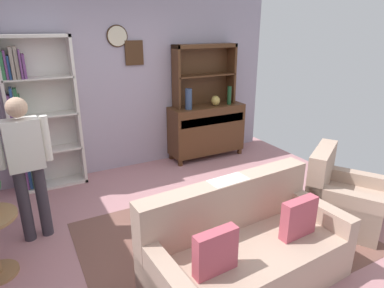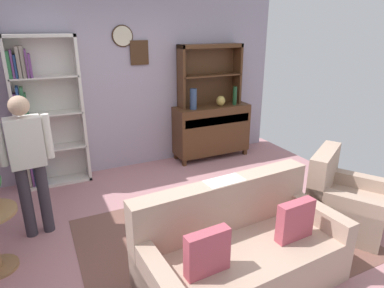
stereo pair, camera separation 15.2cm
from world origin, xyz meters
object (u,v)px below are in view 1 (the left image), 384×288
Objects in this scene: sideboard at (206,129)px; couch_floral at (245,251)px; bottle_wine at (229,95)px; person_reading at (26,160)px; sideboard_hutch at (204,66)px; armchair_floral at (341,200)px; coffee_table at (200,207)px; bookshelf at (37,117)px; book_stack at (207,200)px; vase_round at (216,101)px; vase_tall at (189,99)px.

couch_floral is at bearing -114.09° from sideboard.
sideboard reaches higher than couch_floral.
bottle_wine is 0.20× the size of person_reading.
sideboard_hutch reaches higher than armchair_floral.
bookshelf is at bearing 122.82° from coffee_table.
coffee_table is (1.36, -2.10, -0.68)m from bookshelf.
coffee_table is 0.12m from book_stack.
bookshelf is 2.76m from vase_round.
couch_floral is 8.70× the size of book_stack.
vase_round is at bearing 54.40° from coffee_table.
bookshelf is 12.35× the size of vase_round.
bookshelf is 4.01m from armchair_floral.
sideboard_hutch is at bearing 24.65° from person_reading.
vase_round is at bearing 20.79° from person_reading.
bottle_wine is at bearing 88.17° from armchair_floral.
bookshelf is at bearing 178.15° from sideboard.
sideboard is 1.63× the size of coffee_table.
vase_round is at bearing 63.19° from couch_floral.
bottle_wine is at bearing 58.82° from couch_floral.
vase_round is (2.75, -0.15, -0.02)m from bookshelf.
book_stack is at bearing -120.42° from sideboard.
sideboard_hutch is at bearing 126.48° from vase_round.
sideboard is at bearing 152.83° from vase_round.
vase_round is at bearing 94.17° from armchair_floral.
armchair_floral is (2.93, -2.64, -0.74)m from bookshelf.
sideboard_hutch is 0.65m from bottle_wine.
person_reading is (-1.59, 1.61, 0.59)m from couch_floral.
bottle_wine is at bearing 50.92° from book_stack.
vase_tall is at bearing -154.11° from sideboard_hutch.
vase_round is 0.80× the size of book_stack.
vase_tall is 2.25m from coffee_table.
bookshelf is 2.24m from vase_tall.
armchair_floral is (1.57, 0.25, -0.02)m from couch_floral.
armchair_floral is at bearing -83.34° from sideboard_hutch.
vase_tall reaches higher than book_stack.
bottle_wine is 3.42m from person_reading.
vase_tall is at bearing 179.34° from bottle_wine.
sideboard is 0.83× the size of person_reading.
person_reading is 7.35× the size of book_stack.
sideboard is 6.13× the size of book_stack.
vase_tall is 0.18× the size of couch_floral.
couch_floral is 1.59m from armchair_floral.
person_reading is 1.95× the size of coffee_table.
sideboard is 0.70× the size of couch_floral.
book_stack is at bearing -119.14° from sideboard_hutch.
sideboard is 1.18× the size of sideboard_hutch.
vase_tall is at bearing 67.53° from book_stack.
couch_floral is at bearing -107.60° from vase_tall.
bookshelf is 1.99× the size of armchair_floral.
sideboard reaches higher than book_stack.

